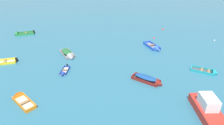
{
  "coord_description": "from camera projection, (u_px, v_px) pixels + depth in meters",
  "views": [
    {
      "loc": [
        -2.66,
        -5.38,
        15.55
      ],
      "look_at": [
        0.0,
        23.72,
        0.15
      ],
      "focal_mm": 31.84,
      "sensor_mm": 36.0,
      "label": 1
    }
  ],
  "objects": [
    {
      "name": "rowboat_maroon_cluster_outer",
      "position": [
        151.0,
        80.0,
        27.83
      ],
      "size": [
        4.37,
        3.92,
        1.29
      ],
      "color": "#4C4C51",
      "rests_on": "ground_plane"
    },
    {
      "name": "rowboat_orange_near_right",
      "position": [
        20.0,
        98.0,
        24.57
      ],
      "size": [
        3.76,
        4.04,
        1.25
      ],
      "color": "beige",
      "rests_on": "ground_plane"
    },
    {
      "name": "rowboat_deep_blue_cluster_inner",
      "position": [
        64.0,
        73.0,
        30.07
      ],
      "size": [
        1.43,
        3.11,
        0.88
      ],
      "color": "beige",
      "rests_on": "ground_plane"
    },
    {
      "name": "rowboat_grey_far_back",
      "position": [
        69.0,
        55.0,
        35.27
      ],
      "size": [
        3.41,
        4.83,
        1.56
      ],
      "color": "#4C4C51",
      "rests_on": "ground_plane"
    },
    {
      "name": "rowboat_green_outer_right",
      "position": [
        20.0,
        34.0,
        45.35
      ],
      "size": [
        4.55,
        2.33,
        1.3
      ],
      "color": "#4C4C51",
      "rests_on": "ground_plane"
    },
    {
      "name": "motor_launch_red_near_camera",
      "position": [
        212.0,
        115.0,
        21.17
      ],
      "size": [
        2.58,
        7.17,
        2.61
      ],
      "color": "red",
      "rests_on": "ground_plane"
    },
    {
      "name": "rowboat_blue_far_left",
      "position": [
        155.0,
        48.0,
        38.1
      ],
      "size": [
        2.77,
        4.86,
        1.44
      ],
      "color": "gray",
      "rests_on": "ground_plane"
    },
    {
      "name": "rowboat_turquoise_near_left",
      "position": [
        211.0,
        72.0,
        30.19
      ],
      "size": [
        4.02,
        3.28,
        1.33
      ],
      "color": "#4C4C51",
      "rests_on": "ground_plane"
    },
    {
      "name": "mooring_buoy_far_field",
      "position": [
        214.0,
        40.0,
        42.28
      ],
      "size": [
        0.32,
        0.32,
        0.32
      ],
      "primitive_type": "sphere",
      "color": "silver",
      "rests_on": "ground_plane"
    },
    {
      "name": "mooring_buoy_between_boats_right",
      "position": [
        154.0,
        38.0,
        43.49
      ],
      "size": [
        0.42,
        0.42,
        0.42
      ],
      "primitive_type": "sphere",
      "color": "red",
      "rests_on": "ground_plane"
    },
    {
      "name": "mooring_buoy_near_foreground",
      "position": [
        163.0,
        30.0,
        48.74
      ],
      "size": [
        0.48,
        0.48,
        0.48
      ],
      "primitive_type": "sphere",
      "color": "red",
      "rests_on": "ground_plane"
    }
  ]
}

